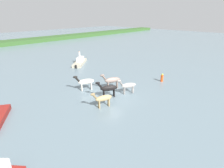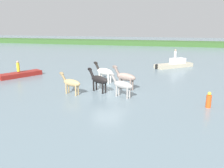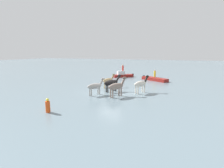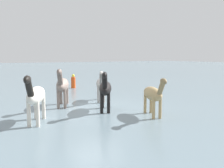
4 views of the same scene
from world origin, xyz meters
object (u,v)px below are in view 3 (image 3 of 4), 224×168
boat_motor_center (154,79)px  horse_mid_herd (95,86)px  boat_launch_far (123,75)px  buoy_channel_marker (48,106)px  horse_rear_stallion (108,80)px  horse_chestnut_trailing (112,83)px  person_spotter_bow (123,68)px  horse_gray_outer (141,84)px  person_helmsman_aft (155,74)px  horse_pinto_flank (117,86)px

boat_motor_center → horse_mid_herd: bearing=-78.7°
boat_launch_far → buoy_channel_marker: (20.83, 0.64, 0.21)m
horse_rear_stallion → buoy_channel_marker: size_ratio=1.98×
horse_chestnut_trailing → boat_launch_far: horse_chestnut_trailing is taller
horse_rear_stallion → horse_mid_herd: bearing=-157.0°
boat_motor_center → person_spotter_bow: person_spotter_bow is taller
horse_gray_outer → person_spotter_bow: (-11.88, -6.05, 0.62)m
boat_motor_center → person_helmsman_aft: (-0.16, -0.01, 0.97)m
horse_gray_outer → buoy_channel_marker: bearing=176.0°
horse_pinto_flank → person_spotter_bow: 14.98m
horse_pinto_flank → horse_rear_stallion: 4.85m
person_helmsman_aft → boat_launch_far: bearing=-106.2°
boat_launch_far → person_helmsman_aft: person_helmsman_aft is taller
person_helmsman_aft → buoy_channel_marker: (19.05, -5.50, -0.63)m
horse_mid_herd → boat_launch_far: 14.56m
person_helmsman_aft → person_spotter_bow: 6.53m
horse_pinto_flank → horse_mid_herd: 2.42m
boat_launch_far → buoy_channel_marker: 20.84m
horse_gray_outer → horse_mid_herd: size_ratio=1.09×
horse_gray_outer → horse_chestnut_trailing: bearing=124.3°
horse_pinto_flank → buoy_channel_marker: (6.59, -3.33, -0.61)m
horse_gray_outer → horse_rear_stallion: bearing=98.2°
horse_rear_stallion → buoy_channel_marker: (10.65, -0.69, -0.46)m
horse_chestnut_trailing → boat_motor_center: size_ratio=0.51×
horse_chestnut_trailing → person_spotter_bow: person_spotter_bow is taller
horse_pinto_flank → horse_gray_outer: size_ratio=1.03×
buoy_channel_marker → person_spotter_bow: bearing=-178.1°
horse_gray_outer → horse_mid_herd: (2.75, -4.42, -0.08)m
horse_rear_stallion → boat_launch_far: size_ratio=0.63×
boat_motor_center → boat_launch_far: (-1.95, -6.15, 0.13)m
horse_pinto_flank → person_spotter_bow: bearing=41.8°
person_helmsman_aft → buoy_channel_marker: bearing=-16.1°
horse_pinto_flank → boat_motor_center: bearing=16.1°
horse_mid_herd → boat_motor_center: size_ratio=0.49×
person_spotter_bow → horse_rear_stallion: bearing=7.7°
person_helmsman_aft → horse_rear_stallion: bearing=-29.8°
horse_chestnut_trailing → boat_motor_center: (-10.24, 3.57, -0.91)m
horse_pinto_flank → boat_launch_far: 14.81m
horse_pinto_flank → buoy_channel_marker: 7.41m
horse_mid_herd → buoy_channel_marker: size_ratio=1.98×
horse_pinto_flank → boat_motor_center: size_ratio=0.54×
horse_mid_herd → person_spotter_bow: person_spotter_bow is taller
horse_chestnut_trailing → boat_launch_far: (-12.19, -2.59, -0.78)m
boat_launch_far → person_helmsman_aft: (1.79, 6.14, 0.84)m
horse_gray_outer → person_spotter_bow: 13.35m
horse_rear_stallion → boat_launch_far: bearing=27.3°
horse_pinto_flank → horse_chestnut_trailing: (-2.06, -1.39, -0.04)m
horse_mid_herd → boat_motor_center: (-12.51, 4.59, -0.84)m
person_spotter_bow → horse_pinto_flank: bearing=15.6°
horse_chestnut_trailing → person_spotter_bow: size_ratio=1.98×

